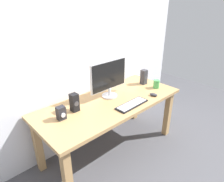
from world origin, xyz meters
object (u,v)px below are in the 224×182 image
mouse (154,95)px  coffee_mug (156,84)px  keyboard_primary (132,104)px  speaker_right (144,77)px  desk (111,108)px  monitor (109,77)px  speaker_left (74,102)px  audio_controller (61,113)px

mouse → coffee_mug: coffee_mug is taller
keyboard_primary → speaker_right: size_ratio=2.08×
keyboard_primary → desk: bearing=114.3°
desk → monitor: monitor is taller
monitor → coffee_mug: (0.62, -0.25, -0.19)m
monitor → keyboard_primary: monitor is taller
mouse → speaker_left: speaker_left is taller
coffee_mug → monitor: bearing=158.3°
desk → keyboard_primary: size_ratio=4.23×
speaker_right → coffee_mug: (0.01, -0.20, -0.05)m
speaker_right → speaker_left: bearing=178.5°
monitor → coffee_mug: monitor is taller
monitor → speaker_left: size_ratio=2.69×
monitor → speaker_right: (0.61, -0.04, -0.14)m
speaker_right → audio_controller: speaker_right is taller
desk → monitor: (0.08, 0.11, 0.34)m
keyboard_primary → audio_controller: (-0.72, 0.28, 0.06)m
speaker_left → coffee_mug: 1.14m
speaker_right → coffee_mug: speaker_right is taller
desk → keyboard_primary: bearing=-65.7°
coffee_mug → keyboard_primary: bearing=-170.5°
speaker_right → speaker_left: speaker_right is taller
mouse → coffee_mug: bearing=13.7°
mouse → speaker_right: size_ratio=0.49×
coffee_mug → audio_controller: bearing=172.0°
speaker_left → coffee_mug: speaker_left is taller
desk → coffee_mug: (0.70, -0.14, 0.15)m
keyboard_primary → speaker_right: speaker_right is taller
desk → mouse: size_ratio=18.08×
mouse → speaker_left: size_ratio=0.50×
mouse → speaker_left: 0.96m
desk → audio_controller: 0.63m
speaker_left → coffee_mug: size_ratio=1.78×
mouse → coffee_mug: (0.23, 0.12, 0.04)m
speaker_right → coffee_mug: 0.21m
audio_controller → coffee_mug: 1.32m
monitor → coffee_mug: size_ratio=4.79×
speaker_left → desk: bearing=-12.8°
speaker_left → audio_controller: bearing=-165.5°
desk → coffee_mug: 0.73m
monitor → speaker_right: monitor is taller
speaker_left → mouse: bearing=-21.8°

